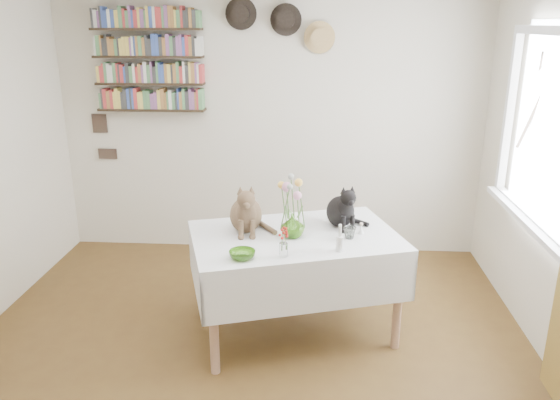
# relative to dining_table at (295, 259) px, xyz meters

# --- Properties ---
(room) EXTENTS (4.08, 4.58, 2.58)m
(room) POSITION_rel_dining_table_xyz_m (-0.31, -0.69, 0.68)
(room) COLOR brown
(room) RESTS_ON ground
(window) EXTENTS (0.12, 1.52, 1.32)m
(window) POSITION_rel_dining_table_xyz_m (1.66, 0.11, 0.82)
(window) COLOR white
(window) RESTS_ON room
(dining_table) EXTENTS (1.63, 1.29, 0.76)m
(dining_table) POSITION_rel_dining_table_xyz_m (0.00, 0.00, 0.00)
(dining_table) COLOR white
(dining_table) RESTS_ON room
(tabby_cat) EXTENTS (0.30, 0.35, 0.37)m
(tabby_cat) POSITION_rel_dining_table_xyz_m (-0.35, 0.06, 0.38)
(tabby_cat) COLOR brown
(tabby_cat) RESTS_ON dining_table
(black_cat) EXTENTS (0.31, 0.35, 0.34)m
(black_cat) POSITION_rel_dining_table_xyz_m (0.32, 0.21, 0.36)
(black_cat) COLOR black
(black_cat) RESTS_ON dining_table
(flower_vase) EXTENTS (0.20, 0.20, 0.17)m
(flower_vase) POSITION_rel_dining_table_xyz_m (-0.02, -0.04, 0.27)
(flower_vase) COLOR #7FC440
(flower_vase) RESTS_ON dining_table
(green_bowl) EXTENTS (0.23, 0.23, 0.05)m
(green_bowl) POSITION_rel_dining_table_xyz_m (-0.32, -0.43, 0.21)
(green_bowl) COLOR #7FC440
(green_bowl) RESTS_ON dining_table
(drinking_glass) EXTENTS (0.11, 0.11, 0.08)m
(drinking_glass) POSITION_rel_dining_table_xyz_m (0.38, -0.04, 0.23)
(drinking_glass) COLOR white
(drinking_glass) RESTS_ON dining_table
(candlestick) EXTENTS (0.05, 0.05, 0.18)m
(candlestick) POSITION_rel_dining_table_xyz_m (0.30, -0.27, 0.25)
(candlestick) COLOR white
(candlestick) RESTS_ON dining_table
(berry_jar) EXTENTS (0.06, 0.06, 0.23)m
(berry_jar) POSITION_rel_dining_table_xyz_m (-0.06, -0.37, 0.29)
(berry_jar) COLOR white
(berry_jar) RESTS_ON dining_table
(porcelain_figurine) EXTENTS (0.04, 0.04, 0.08)m
(porcelain_figurine) POSITION_rel_dining_table_xyz_m (0.46, 0.06, 0.22)
(porcelain_figurine) COLOR white
(porcelain_figurine) RESTS_ON dining_table
(flower_bouquet) EXTENTS (0.17, 0.12, 0.39)m
(flower_bouquet) POSITION_rel_dining_table_xyz_m (-0.02, -0.03, 0.53)
(flower_bouquet) COLOR #4C7233
(flower_bouquet) RESTS_ON flower_vase
(bookshelf_unit) EXTENTS (1.00, 0.16, 0.91)m
(bookshelf_unit) POSITION_rel_dining_table_xyz_m (-1.41, 1.47, 1.27)
(bookshelf_unit) COLOR black
(bookshelf_unit) RESTS_ON room
(wall_hats) EXTENTS (0.98, 0.09, 0.48)m
(wall_hats) POSITION_rel_dining_table_xyz_m (-0.19, 1.50, 1.59)
(wall_hats) COLOR black
(wall_hats) RESTS_ON room
(wall_art_plaques) EXTENTS (0.21, 0.02, 0.44)m
(wall_art_plaques) POSITION_rel_dining_table_xyz_m (-1.94, 1.54, 0.55)
(wall_art_plaques) COLOR #38281E
(wall_art_plaques) RESTS_ON room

